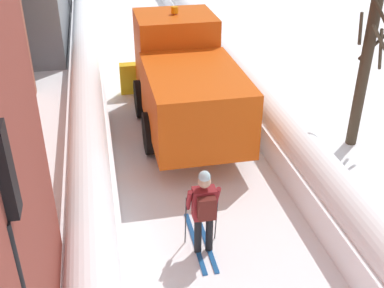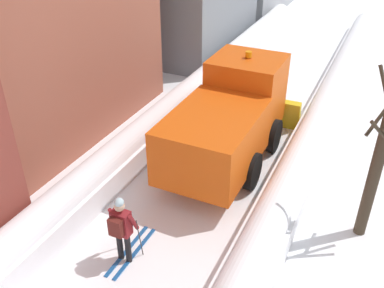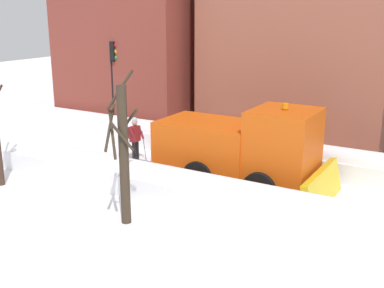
{
  "view_description": "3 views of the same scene",
  "coord_description": "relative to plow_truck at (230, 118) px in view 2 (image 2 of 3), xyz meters",
  "views": [
    {
      "loc": [
        -2.03,
        -0.53,
        6.27
      ],
      "look_at": [
        -0.12,
        8.67,
        0.95
      ],
      "focal_mm": 44.36,
      "sensor_mm": 36.0,
      "label": 1
    },
    {
      "loc": [
        4.07,
        0.38,
        7.55
      ],
      "look_at": [
        -0.05,
        9.11,
        1.66
      ],
      "focal_mm": 40.15,
      "sensor_mm": 36.0,
      "label": 2
    },
    {
      "loc": [
        14.46,
        17.65,
        5.97
      ],
      "look_at": [
        0.6,
        9.45,
        1.42
      ],
      "focal_mm": 44.92,
      "sensor_mm": 36.0,
      "label": 3
    }
  ],
  "objects": [
    {
      "name": "ground_plane",
      "position": [
        -0.21,
        -1.26,
        -1.48
      ],
      "size": [
        80.0,
        80.0,
        0.0
      ],
      "primitive_type": "plane",
      "color": "white"
    },
    {
      "name": "snowbank_left",
      "position": [
        -2.66,
        -1.26,
        -0.93
      ],
      "size": [
        1.1,
        36.0,
        1.19
      ],
      "color": "white",
      "rests_on": "ground"
    },
    {
      "name": "snowbank_right",
      "position": [
        2.24,
        -1.26,
        -0.94
      ],
      "size": [
        1.1,
        36.0,
        1.16
      ],
      "color": "white",
      "rests_on": "ground"
    },
    {
      "name": "plow_truck",
      "position": [
        0.0,
        0.0,
        0.0
      ],
      "size": [
        3.2,
        5.98,
        3.12
      ],
      "color": "#DB510F",
      "rests_on": "ground"
    },
    {
      "name": "skier",
      "position": [
        -0.62,
        -5.06,
        -0.48
      ],
      "size": [
        0.62,
        1.8,
        1.81
      ],
      "color": "black",
      "rests_on": "ground"
    },
    {
      "name": "bare_tree_mid",
      "position": [
        4.22,
        -1.76,
        0.63
      ],
      "size": [
        1.12,
        1.09,
        4.39
      ],
      "color": "#3B2F22",
      "rests_on": "ground"
    }
  ]
}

